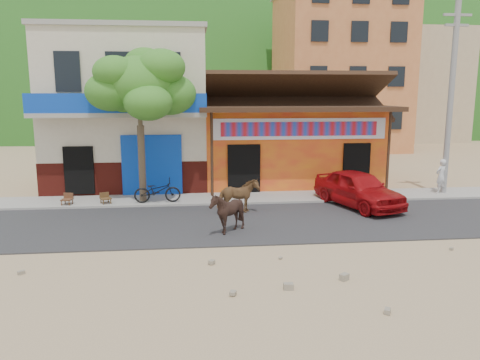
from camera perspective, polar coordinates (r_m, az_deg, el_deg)
The scene contains 17 objects.
ground at distance 13.78m, azimuth 5.46°, elevation -7.94°, with size 120.00×120.00×0.00m, color #9E825B.
road at distance 16.12m, azimuth 3.70°, elevation -5.08°, with size 60.00×5.00×0.04m, color #28282B.
sidewalk at distance 19.46m, azimuth 1.97°, elevation -2.21°, with size 60.00×2.00×0.12m, color gray.
dance_club at distance 23.41m, azimuth 5.50°, elevation 4.23°, with size 8.00×6.00×3.60m, color orange.
cafe_building at distance 22.99m, azimuth -13.26°, elevation 8.13°, with size 7.00×6.00×7.00m, color beige.
apartment_front at distance 38.63m, azimuth 11.83°, elevation 12.77°, with size 9.00×9.00×12.00m, color #CC723F.
apartment_rear at distance 47.53m, azimuth 20.10°, elevation 10.69°, with size 8.00×8.00×10.00m, color tan.
hillside at distance 83.19m, azimuth -4.34°, elevation 15.79°, with size 100.00×40.00×24.00m, color #194C14.
tree at distance 18.74m, azimuth -12.05°, elevation 6.53°, with size 3.00×3.00×6.00m, color #2D721E, non-canonical shape.
utility_pole at distance 21.71m, azimuth 24.30°, elevation 9.00°, with size 0.24×0.24×8.00m, color gray.
cow_tan at distance 16.93m, azimuth -0.27°, elevation -2.02°, with size 0.68×1.50×1.26m, color brown.
cow_dark at distance 14.58m, azimuth -1.58°, elevation -3.95°, with size 1.08×1.21×1.34m, color black.
red_car at distance 18.54m, azimuth 14.21°, elevation -1.02°, with size 1.66×4.13×1.41m, color #A00B0F.
scooter at distance 18.60m, azimuth -10.04°, elevation -1.29°, with size 0.63×1.80×0.95m, color black.
pedestrian at distance 21.83m, azimuth 23.30°, elevation 0.44°, with size 0.53×0.35×1.46m, color silver.
cafe_chair_left at distance 19.18m, azimuth -20.39°, elevation -1.65°, with size 0.38×0.38×0.81m, color #4A2B18, non-canonical shape.
cafe_chair_right at distance 18.90m, azimuth -16.09°, elevation -1.61°, with size 0.37×0.37×0.79m, color #4B2B19, non-canonical shape.
Camera 1 is at (-2.66, -12.80, 4.36)m, focal length 35.00 mm.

